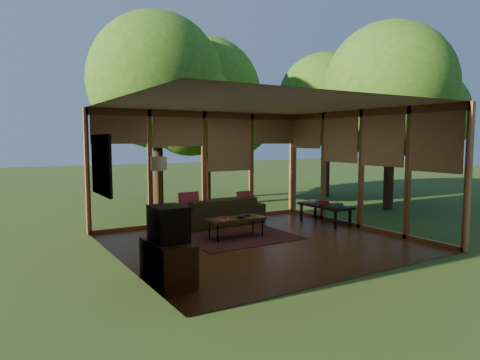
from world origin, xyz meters
TOP-DOWN VIEW (x-y plane):
  - floor at (0.00, 0.00)m, footprint 5.50×5.50m
  - ceiling at (0.00, 0.00)m, footprint 5.50×5.50m
  - wall_left at (-2.75, 0.00)m, footprint 0.04×5.00m
  - wall_front at (0.00, -2.50)m, footprint 5.50×0.04m
  - window_wall_back at (0.00, 2.50)m, footprint 5.50×0.12m
  - window_wall_right at (2.75, 0.00)m, footprint 0.12×5.00m
  - exterior_lawn at (8.00, 8.00)m, footprint 40.00×40.00m
  - tree_nw at (-0.29, 4.91)m, footprint 3.83×3.83m
  - tree_ne at (1.87, 6.13)m, footprint 3.75×3.75m
  - tree_se at (5.37, 1.45)m, footprint 3.68×3.68m
  - tree_far at (5.72, 4.53)m, footprint 3.24×3.24m
  - rug at (-0.14, 0.56)m, footprint 2.26×1.60m
  - sofa at (0.09, 2.00)m, footprint 2.29×0.98m
  - pillow_left at (-0.66, 1.95)m, footprint 0.45×0.24m
  - pillow_right at (0.84, 1.95)m, footprint 0.38×0.20m
  - ct_book_lower at (-0.58, 0.54)m, footprint 0.23×0.19m
  - ct_book_upper at (-0.58, 0.54)m, footprint 0.19×0.17m
  - ct_book_side at (0.02, 0.67)m, footprint 0.23×0.19m
  - ct_bowl at (-0.18, 0.49)m, footprint 0.16×0.16m
  - media_cabinet at (-2.47, -1.25)m, footprint 0.50×1.00m
  - television at (-2.45, -1.25)m, footprint 0.45×0.55m
  - console_book_a at (2.40, 0.40)m, footprint 0.27×0.21m
  - console_book_b at (2.40, 0.85)m, footprint 0.21×0.17m
  - console_book_c at (2.40, 1.25)m, footprint 0.27×0.25m
  - floor_lamp at (-1.31, 2.09)m, footprint 0.36×0.36m
  - coffee_table at (-0.23, 0.59)m, footprint 1.20×0.50m
  - side_console at (2.40, 0.80)m, footprint 0.60×1.40m
  - wall_painting at (-2.71, 1.40)m, footprint 0.06×1.35m

SIDE VIEW (x-z plane):
  - exterior_lawn at x=8.00m, z-range -0.01..-0.01m
  - floor at x=0.00m, z-range 0.00..0.00m
  - rug at x=-0.14m, z-range 0.00..0.01m
  - media_cabinet at x=-2.47m, z-range 0.00..0.60m
  - sofa at x=0.09m, z-range 0.00..0.66m
  - coffee_table at x=-0.23m, z-range 0.18..0.60m
  - side_console at x=2.40m, z-range 0.18..0.64m
  - ct_book_lower at x=-0.58m, z-range 0.42..0.46m
  - ct_book_side at x=0.02m, z-range 0.42..0.46m
  - ct_bowl at x=-0.18m, z-range 0.42..0.50m
  - ct_book_upper at x=-0.58m, z-range 0.45..0.48m
  - console_book_c at x=2.40m, z-range 0.46..0.52m
  - console_book_a at x=2.40m, z-range 0.46..0.54m
  - console_book_b at x=2.40m, z-range 0.46..0.54m
  - pillow_right at x=0.84m, z-range 0.37..0.77m
  - pillow_left at x=-0.66m, z-range 0.37..0.84m
  - television at x=-2.45m, z-range 0.60..1.10m
  - wall_left at x=-2.75m, z-range 0.00..2.70m
  - wall_front at x=0.00m, z-range 0.00..2.70m
  - window_wall_back at x=0.00m, z-range 0.00..2.70m
  - window_wall_right at x=2.75m, z-range 0.00..2.70m
  - floor_lamp at x=-1.31m, z-range 0.58..2.23m
  - wall_painting at x=-2.71m, z-range 0.98..2.12m
  - ceiling at x=0.00m, z-range 2.70..2.70m
  - tree_far at x=5.72m, z-range 0.88..5.90m
  - tree_se at x=5.37m, z-range 0.82..6.16m
  - tree_ne at x=1.87m, z-range 0.82..6.24m
  - tree_nw at x=-0.29m, z-range 0.88..6.47m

